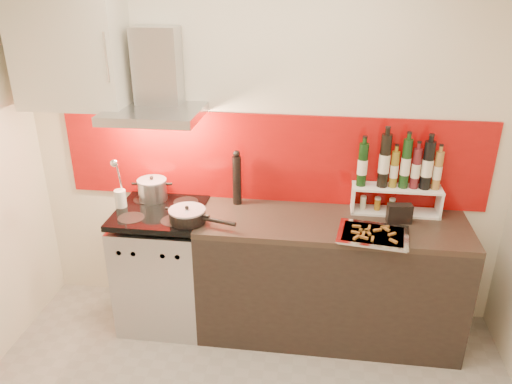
# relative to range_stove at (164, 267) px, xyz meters

# --- Properties ---
(back_wall) EXTENTS (3.40, 0.02, 2.60)m
(back_wall) POSITION_rel_range_stove_xyz_m (0.70, 0.30, 0.86)
(back_wall) COLOR silver
(back_wall) RESTS_ON ground
(backsplash) EXTENTS (3.00, 0.02, 0.64)m
(backsplash) POSITION_rel_range_stove_xyz_m (0.75, 0.29, 0.78)
(backsplash) COLOR #9F0908
(backsplash) RESTS_ON back_wall
(range_stove) EXTENTS (0.60, 0.60, 0.91)m
(range_stove) POSITION_rel_range_stove_xyz_m (0.00, 0.00, 0.00)
(range_stove) COLOR #B7B7BA
(range_stove) RESTS_ON ground
(counter) EXTENTS (1.80, 0.60, 0.90)m
(counter) POSITION_rel_range_stove_xyz_m (1.20, 0.00, 0.01)
(counter) COLOR black
(counter) RESTS_ON ground
(range_hood) EXTENTS (0.62, 0.50, 0.61)m
(range_hood) POSITION_rel_range_stove_xyz_m (0.00, 0.14, 1.30)
(range_hood) COLOR #B7B7BA
(range_hood) RESTS_ON back_wall
(upper_cabinet) EXTENTS (0.70, 0.35, 0.72)m
(upper_cabinet) POSITION_rel_range_stove_xyz_m (-0.55, 0.13, 1.51)
(upper_cabinet) COLOR beige
(upper_cabinet) RESTS_ON back_wall
(stock_pot) EXTENTS (0.21, 0.21, 0.18)m
(stock_pot) POSITION_rel_range_stove_xyz_m (-0.10, 0.16, 0.55)
(stock_pot) COLOR #B7B7BA
(stock_pot) RESTS_ON range_stove
(saute_pan) EXTENTS (0.46, 0.24, 0.11)m
(saute_pan) POSITION_rel_range_stove_xyz_m (0.25, -0.14, 0.51)
(saute_pan) COLOR black
(saute_pan) RESTS_ON range_stove
(utensil_jar) EXTENTS (0.08, 0.12, 0.39)m
(utensil_jar) POSITION_rel_range_stove_xyz_m (-0.28, 0.01, 0.57)
(utensil_jar) COLOR silver
(utensil_jar) RESTS_ON range_stove
(pepper_mill) EXTENTS (0.06, 0.06, 0.40)m
(pepper_mill) POSITION_rel_range_stove_xyz_m (0.52, 0.20, 0.65)
(pepper_mill) COLOR black
(pepper_mill) RESTS_ON counter
(step_shelf) EXTENTS (0.60, 0.16, 0.56)m
(step_shelf) POSITION_rel_range_stove_xyz_m (1.63, 0.19, 0.73)
(step_shelf) COLOR white
(step_shelf) RESTS_ON counter
(caddy_box) EXTENTS (0.17, 0.09, 0.14)m
(caddy_box) POSITION_rel_range_stove_xyz_m (1.63, 0.05, 0.52)
(caddy_box) COLOR black
(caddy_box) RESTS_ON counter
(baking_tray) EXTENTS (0.47, 0.39, 0.03)m
(baking_tray) POSITION_rel_range_stove_xyz_m (1.45, -0.18, 0.47)
(baking_tray) COLOR silver
(baking_tray) RESTS_ON counter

